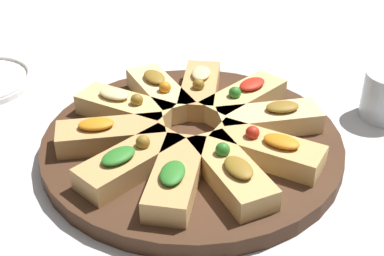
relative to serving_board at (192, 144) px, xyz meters
The scene contains 12 objects.
ground_plane 0.01m from the serving_board, ahead, with size 3.00×3.00×0.00m, color silver.
serving_board is the anchor object (origin of this frame).
focaccia_slice_0 0.12m from the serving_board, 101.71° to the right, with size 0.08×0.16×0.05m.
focaccia_slice_1 0.12m from the serving_board, 68.02° to the right, with size 0.11×0.16×0.04m.
focaccia_slice_2 0.12m from the serving_board, 32.83° to the right, with size 0.15×0.13×0.05m.
focaccia_slice_3 0.12m from the serving_board, ahead, with size 0.15×0.06×0.05m.
focaccia_slice_4 0.12m from the serving_board, 42.93° to the left, with size 0.15×0.14×0.04m.
focaccia_slice_5 0.12m from the serving_board, 77.48° to the left, with size 0.08×0.16×0.05m.
focaccia_slice_6 0.12m from the serving_board, 115.80° to the left, with size 0.11×0.16×0.05m.
focaccia_slice_7 0.12m from the serving_board, 148.87° to the left, with size 0.15×0.12×0.05m.
focaccia_slice_8 0.12m from the serving_board, behind, with size 0.15×0.06×0.05m.
focaccia_slice_9 0.12m from the serving_board, 138.52° to the right, with size 0.15×0.14×0.04m.
Camera 1 is at (0.34, -0.54, 0.45)m, focal length 50.00 mm.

